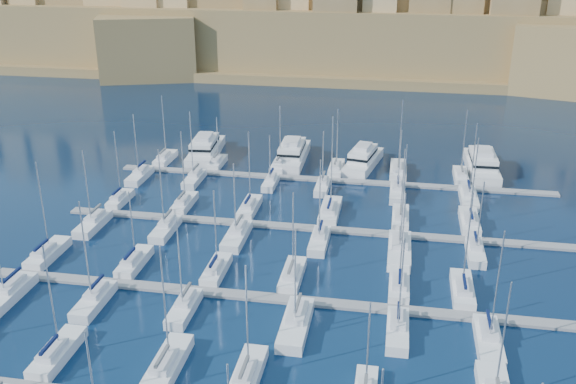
% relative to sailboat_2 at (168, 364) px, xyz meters
% --- Properties ---
extents(ground, '(600.00, 600.00, 0.00)m').
position_rel_sailboat_2_xyz_m(ground, '(11.07, 28.25, -0.76)').
color(ground, black).
rests_on(ground, ground).
extents(pontoon_mid_near, '(84.00, 2.00, 0.40)m').
position_rel_sailboat_2_xyz_m(pontoon_mid_near, '(11.07, 16.25, -0.56)').
color(pontoon_mid_near, slate).
rests_on(pontoon_mid_near, ground).
extents(pontoon_mid_far, '(84.00, 2.00, 0.40)m').
position_rel_sailboat_2_xyz_m(pontoon_mid_far, '(11.07, 38.25, -0.56)').
color(pontoon_mid_far, slate).
rests_on(pontoon_mid_far, ground).
extents(pontoon_far, '(84.00, 2.00, 0.40)m').
position_rel_sailboat_2_xyz_m(pontoon_far, '(11.07, 60.25, -0.56)').
color(pontoon_far, slate).
rests_on(pontoon_far, ground).
extents(sailboat_1, '(2.77, 9.22, 14.32)m').
position_rel_sailboat_2_xyz_m(sailboat_1, '(-12.95, -0.25, -0.01)').
color(sailboat_1, silver).
rests_on(sailboat_1, ground).
extents(sailboat_2, '(2.92, 9.74, 15.25)m').
position_rel_sailboat_2_xyz_m(sailboat_2, '(0.00, 0.00, 0.00)').
color(sailboat_2, silver).
rests_on(sailboat_2, ground).
extents(sailboat_3, '(2.74, 9.14, 14.04)m').
position_rel_sailboat_2_xyz_m(sailboat_3, '(9.06, -0.29, -0.02)').
color(sailboat_3, silver).
rests_on(sailboat_3, ground).
extents(sailboat_12, '(2.80, 9.32, 15.13)m').
position_rel_sailboat_2_xyz_m(sailboat_12, '(-26.42, 21.79, -0.00)').
color(sailboat_12, silver).
rests_on(sailboat_12, ground).
extents(sailboat_13, '(2.62, 8.74, 11.77)m').
position_rel_sailboat_2_xyz_m(sailboat_13, '(-12.81, 21.51, -0.04)').
color(sailboat_13, silver).
rests_on(sailboat_13, ground).
extents(sailboat_14, '(2.53, 8.42, 12.83)m').
position_rel_sailboat_2_xyz_m(sailboat_14, '(-0.57, 21.35, -0.03)').
color(sailboat_14, silver).
rests_on(sailboat_14, ground).
extents(sailboat_15, '(2.71, 9.05, 13.15)m').
position_rel_sailboat_2_xyz_m(sailboat_15, '(10.21, 21.66, -0.02)').
color(sailboat_15, silver).
rests_on(sailboat_15, ground).
extents(sailboat_16, '(2.70, 9.00, 14.09)m').
position_rel_sailboat_2_xyz_m(sailboat_16, '(24.78, 21.64, -0.02)').
color(sailboat_16, silver).
rests_on(sailboat_16, ground).
extents(sailboat_17, '(2.79, 9.29, 14.77)m').
position_rel_sailboat_2_xyz_m(sailboat_17, '(33.07, 21.78, -0.01)').
color(sailboat_17, silver).
rests_on(sailboat_17, ground).
extents(sailboat_18, '(3.04, 10.12, 15.22)m').
position_rel_sailboat_2_xyz_m(sailboat_18, '(-25.64, 10.31, 0.00)').
color(sailboat_18, silver).
rests_on(sailboat_18, ground).
extents(sailboat_19, '(2.66, 8.85, 15.06)m').
position_rel_sailboat_2_xyz_m(sailboat_19, '(-13.85, 10.94, -0.01)').
color(sailboat_19, silver).
rests_on(sailboat_19, ground).
extents(sailboat_20, '(2.49, 8.30, 13.49)m').
position_rel_sailboat_2_xyz_m(sailboat_20, '(-1.84, 11.21, -0.03)').
color(sailboat_20, silver).
rests_on(sailboat_20, ground).
extents(sailboat_21, '(3.17, 10.55, 13.82)m').
position_rel_sailboat_2_xyz_m(sailboat_21, '(12.61, 10.10, -0.00)').
color(sailboat_21, silver).
rests_on(sailboat_21, ground).
extents(sailboat_22, '(2.61, 8.70, 13.47)m').
position_rel_sailboat_2_xyz_m(sailboat_22, '(24.76, 11.01, -0.02)').
color(sailboat_22, silver).
rests_on(sailboat_22, ground).
extents(sailboat_23, '(2.82, 9.40, 15.41)m').
position_rel_sailboat_2_xyz_m(sailboat_23, '(35.20, 10.67, -0.00)').
color(sailboat_23, silver).
rests_on(sailboat_23, ground).
extents(sailboat_24, '(2.32, 7.73, 13.46)m').
position_rel_sailboat_2_xyz_m(sailboat_24, '(-24.39, 43.01, -0.03)').
color(sailboat_24, silver).
rests_on(sailboat_24, ground).
extents(sailboat_25, '(2.52, 8.41, 13.91)m').
position_rel_sailboat_2_xyz_m(sailboat_25, '(-12.62, 43.35, -0.02)').
color(sailboat_25, silver).
rests_on(sailboat_25, ground).
extents(sailboat_26, '(2.66, 8.87, 14.37)m').
position_rel_sailboat_2_xyz_m(sailboat_26, '(-0.98, 43.58, -0.01)').
color(sailboat_26, silver).
rests_on(sailboat_26, ground).
extents(sailboat_27, '(3.12, 10.39, 17.46)m').
position_rel_sailboat_2_xyz_m(sailboat_27, '(12.87, 44.32, 0.02)').
color(sailboat_27, silver).
rests_on(sailboat_27, ground).
extents(sailboat_28, '(2.70, 8.99, 12.88)m').
position_rel_sailboat_2_xyz_m(sailboat_28, '(24.65, 43.63, -0.03)').
color(sailboat_28, silver).
rests_on(sailboat_28, ground).
extents(sailboat_29, '(2.93, 9.78, 15.16)m').
position_rel_sailboat_2_xyz_m(sailboat_29, '(35.80, 44.02, -0.00)').
color(sailboat_29, silver).
rests_on(sailboat_29, ground).
extents(sailboat_30, '(2.76, 9.21, 13.70)m').
position_rel_sailboat_2_xyz_m(sailboat_30, '(-24.50, 32.76, -0.02)').
color(sailboat_30, silver).
rests_on(sailboat_30, ground).
extents(sailboat_31, '(2.62, 8.73, 14.52)m').
position_rel_sailboat_2_xyz_m(sailboat_31, '(-12.24, 33.00, -0.01)').
color(sailboat_31, silver).
rests_on(sailboat_31, ground).
extents(sailboat_32, '(2.93, 9.77, 13.16)m').
position_rel_sailboat_2_xyz_m(sailboat_32, '(-0.40, 32.49, -0.02)').
color(sailboat_32, silver).
rests_on(sailboat_32, ground).
extents(sailboat_33, '(2.63, 8.76, 14.36)m').
position_rel_sailboat_2_xyz_m(sailboat_33, '(12.52, 32.98, -0.01)').
color(sailboat_33, silver).
rests_on(sailboat_33, ground).
extents(sailboat_34, '(3.34, 11.13, 17.80)m').
position_rel_sailboat_2_xyz_m(sailboat_34, '(24.67, 31.82, 0.03)').
color(sailboat_34, silver).
rests_on(sailboat_34, ground).
extents(sailboat_35, '(2.46, 8.20, 12.41)m').
position_rel_sailboat_2_xyz_m(sailboat_35, '(35.75, 33.26, -0.04)').
color(sailboat_35, silver).
rests_on(sailboat_35, ground).
extents(sailboat_36, '(2.56, 8.54, 14.23)m').
position_rel_sailboat_2_xyz_m(sailboat_36, '(-24.17, 65.41, -0.02)').
color(sailboat_36, silver).
rests_on(sailboat_36, ground).
extents(sailboat_37, '(2.25, 7.49, 10.48)m').
position_rel_sailboat_2_xyz_m(sailboat_37, '(-12.67, 64.90, -0.06)').
color(sailboat_37, silver).
rests_on(sailboat_37, ground).
extents(sailboat_38, '(2.69, 8.97, 13.21)m').
position_rel_sailboat_2_xyz_m(sailboat_38, '(0.14, 65.62, -0.02)').
color(sailboat_38, silver).
rests_on(sailboat_38, ground).
extents(sailboat_39, '(2.64, 8.79, 13.09)m').
position_rel_sailboat_2_xyz_m(sailboat_39, '(11.64, 65.54, -0.03)').
color(sailboat_39, silver).
rests_on(sailboat_39, ground).
extents(sailboat_40, '(3.18, 10.59, 15.23)m').
position_rel_sailboat_2_xyz_m(sailboat_40, '(23.91, 66.42, 0.01)').
color(sailboat_40, silver).
rests_on(sailboat_40, ground).
extents(sailboat_41, '(2.58, 8.60, 14.08)m').
position_rel_sailboat_2_xyz_m(sailboat_41, '(35.91, 65.44, -0.02)').
color(sailboat_41, silver).
rests_on(sailboat_41, ground).
extents(sailboat_42, '(2.66, 8.87, 13.42)m').
position_rel_sailboat_2_xyz_m(sailboat_42, '(-25.50, 54.93, -0.02)').
color(sailboat_42, silver).
rests_on(sailboat_42, ground).
extents(sailboat_43, '(2.52, 8.41, 14.38)m').
position_rel_sailboat_2_xyz_m(sailboat_43, '(-14.56, 55.15, -0.02)').
color(sailboat_43, silver).
rests_on(sailboat_43, ground).
extents(sailboat_44, '(2.19, 7.29, 10.54)m').
position_rel_sailboat_2_xyz_m(sailboat_44, '(0.26, 55.70, -0.06)').
color(sailboat_44, silver).
rests_on(sailboat_44, ground).
extents(sailboat_45, '(2.37, 7.88, 11.86)m').
position_rel_sailboat_2_xyz_m(sailboat_45, '(10.19, 55.41, -0.04)').
color(sailboat_45, silver).
rests_on(sailboat_45, ground).
extents(sailboat_46, '(2.70, 8.99, 12.95)m').
position_rel_sailboat_2_xyz_m(sailboat_46, '(23.96, 54.87, -0.03)').
color(sailboat_46, silver).
rests_on(sailboat_46, ground).
extents(sailboat_47, '(2.94, 9.79, 14.93)m').
position_rel_sailboat_2_xyz_m(sailboat_47, '(36.49, 54.48, -0.00)').
color(sailboat_47, silver).
rests_on(sailboat_47, ground).
extents(motor_yacht_a, '(6.84, 18.13, 5.25)m').
position_rel_sailboat_2_xyz_m(motor_yacht_a, '(-16.90, 70.27, 0.97)').
color(motor_yacht_a, silver).
rests_on(motor_yacht_a, ground).
extents(motor_yacht_b, '(5.63, 17.86, 5.25)m').
position_rel_sailboat_2_xyz_m(motor_yacht_b, '(1.96, 70.29, 0.97)').
color(motor_yacht_b, silver).
rests_on(motor_yacht_b, ground).
extents(motor_yacht_c, '(7.63, 16.34, 5.25)m').
position_rel_sailboat_2_xyz_m(motor_yacht_c, '(16.75, 69.31, 0.97)').
color(motor_yacht_c, silver).
rests_on(motor_yacht_c, ground).
extents(motor_yacht_d, '(5.87, 18.41, 5.25)m').
position_rel_sailboat_2_xyz_m(motor_yacht_d, '(40.27, 70.54, 0.97)').
color(motor_yacht_d, silver).
rests_on(motor_yacht_d, ground).
extents(fortified_city, '(460.00, 108.95, 59.52)m').
position_rel_sailboat_2_xyz_m(fortified_city, '(10.88, 183.51, 13.98)').
color(fortified_city, brown).
rests_on(fortified_city, ground).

